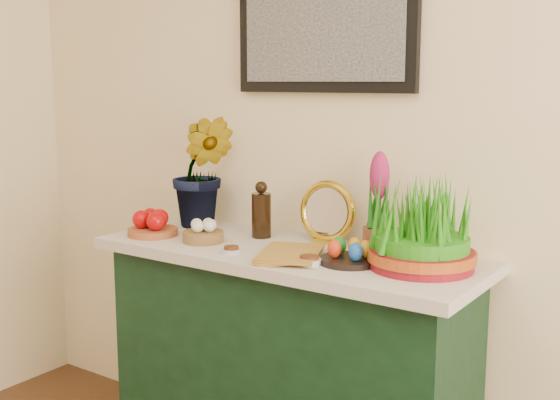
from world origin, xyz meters
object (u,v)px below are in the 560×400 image
(hyacinth_green, at_px, (202,153))
(wheatgrass_sabzeh, at_px, (422,230))
(book, at_px, (262,251))
(sideboard, at_px, (288,373))
(mirror, at_px, (327,212))

(hyacinth_green, relative_size, wheatgrass_sabzeh, 1.76)
(book, bearing_deg, hyacinth_green, 129.50)
(sideboard, relative_size, book, 5.01)
(book, bearing_deg, sideboard, 65.35)
(hyacinth_green, distance_m, book, 0.62)
(wheatgrass_sabzeh, bearing_deg, mirror, 161.43)
(hyacinth_green, xyz_separation_m, mirror, (0.55, 0.04, -0.19))
(sideboard, distance_m, book, 0.50)
(book, height_order, wheatgrass_sabzeh, wheatgrass_sabzeh)
(mirror, xyz_separation_m, book, (-0.07, -0.31, -0.09))
(hyacinth_green, height_order, book, hyacinth_green)
(mirror, height_order, book, mirror)
(book, bearing_deg, mirror, 55.80)
(sideboard, relative_size, wheatgrass_sabzeh, 3.83)
(sideboard, bearing_deg, mirror, 69.47)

